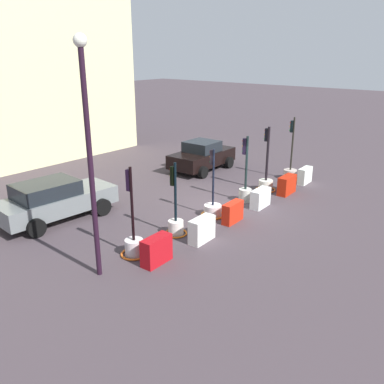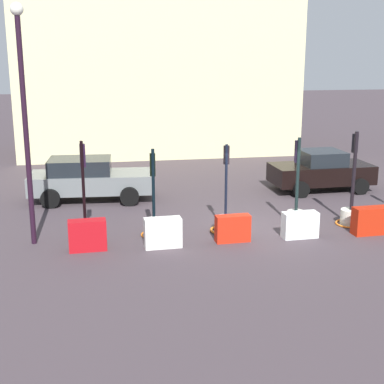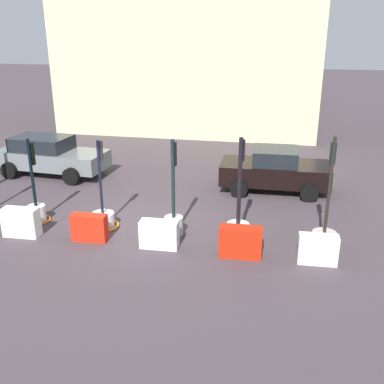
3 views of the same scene
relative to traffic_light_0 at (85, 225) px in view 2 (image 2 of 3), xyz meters
name	(u,v)px [view 2 (image 2 of 3)]	position (x,y,z in m)	size (l,w,h in m)	color
ground_plane	(257,228)	(5.40, 0.12, -0.45)	(120.00, 120.00, 0.00)	#41373D
traffic_light_0	(85,225)	(0.00, 0.00, 0.00)	(0.91, 0.91, 3.00)	silver
traffic_light_1	(154,220)	(2.07, 0.01, 0.02)	(0.83, 0.83, 2.70)	silver
traffic_light_2	(225,221)	(4.32, 0.01, -0.11)	(0.97, 0.97, 2.77)	silver
traffic_light_3	(296,209)	(6.61, -0.07, 0.17)	(0.56, 0.56, 2.93)	#B0AFA5
traffic_light_4	(351,210)	(8.52, -0.02, 0.04)	(0.96, 0.96, 3.06)	silver
construction_barrier_0	(87,235)	(0.07, -0.96, 0.00)	(1.08, 0.48, 0.89)	#AD0F16
construction_barrier_1	(163,233)	(2.21, -1.09, -0.01)	(1.08, 0.47, 0.87)	silver
construction_barrier_2	(233,228)	(4.31, -0.97, -0.04)	(1.05, 0.41, 0.81)	red
construction_barrier_3	(300,225)	(6.41, -0.97, -0.05)	(1.09, 0.47, 0.80)	silver
construction_barrier_4	(371,221)	(8.69, -1.04, -0.02)	(1.17, 0.49, 0.86)	#B6210C
car_grey_saloon	(89,179)	(0.10, 4.60, 0.38)	(4.70, 2.45, 1.61)	slate
car_black_sedan	(321,171)	(9.39, 4.53, 0.35)	(4.08, 2.33, 1.62)	black
building_main_facade	(156,52)	(3.93, 15.20, 5.03)	(15.42, 6.91, 10.90)	beige
street_lamp_post	(24,106)	(-1.51, -0.09, 3.58)	(0.36, 0.36, 6.78)	black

